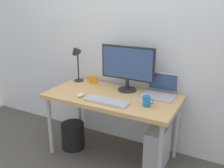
{
  "coord_description": "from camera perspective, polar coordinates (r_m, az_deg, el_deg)",
  "views": [
    {
      "loc": [
        1.1,
        -2.09,
        1.62
      ],
      "look_at": [
        0.0,
        0.0,
        0.82
      ],
      "focal_mm": 40.11,
      "sensor_mm": 36.0,
      "label": 1
    }
  ],
  "objects": [
    {
      "name": "ground_plane",
      "position": [
        2.87,
        0.0,
        -15.75
      ],
      "size": [
        6.0,
        6.0,
        0.0
      ],
      "primitive_type": "plane",
      "color": "#4C4742"
    },
    {
      "name": "back_wall",
      "position": [
        2.74,
        3.92,
        11.88
      ],
      "size": [
        4.4,
        0.04,
        2.6
      ],
      "primitive_type": "cube",
      "color": "silver",
      "rests_on": "ground_plane"
    },
    {
      "name": "desk",
      "position": [
        2.56,
        0.0,
        -3.9
      ],
      "size": [
        1.34,
        0.67,
        0.7
      ],
      "color": "tan",
      "rests_on": "ground_plane"
    },
    {
      "name": "monitor",
      "position": [
        2.6,
        3.55,
        4.21
      ],
      "size": [
        0.59,
        0.2,
        0.48
      ],
      "color": "#232328",
      "rests_on": "desk"
    },
    {
      "name": "laptop",
      "position": [
        2.56,
        10.92,
        -1.38
      ],
      "size": [
        0.32,
        0.28,
        0.22
      ],
      "color": "#B2B2B7",
      "rests_on": "desk"
    },
    {
      "name": "desk_lamp",
      "position": [
        2.91,
        -8.2,
        6.47
      ],
      "size": [
        0.11,
        0.16,
        0.45
      ],
      "color": "#232328",
      "rests_on": "desk"
    },
    {
      "name": "keyboard",
      "position": [
        2.36,
        -1.29,
        -3.97
      ],
      "size": [
        0.44,
        0.14,
        0.02
      ],
      "primitive_type": "cube",
      "color": "#B2B2B7",
      "rests_on": "desk"
    },
    {
      "name": "mouse",
      "position": [
        2.52,
        -7.1,
        -2.49
      ],
      "size": [
        0.06,
        0.09,
        0.03
      ],
      "primitive_type": "ellipsoid",
      "color": "silver",
      "rests_on": "desk"
    },
    {
      "name": "coffee_mug",
      "position": [
        2.28,
        7.91,
        -3.91
      ],
      "size": [
        0.11,
        0.07,
        0.1
      ],
      "color": "#1E72BF",
      "rests_on": "desk"
    },
    {
      "name": "photo_frame",
      "position": [
        2.88,
        -4.28,
        1.0
      ],
      "size": [
        0.11,
        0.03,
        0.09
      ],
      "primitive_type": "cube",
      "rotation": [
        0.14,
        0.0,
        0.0
      ],
      "color": "orange",
      "rests_on": "desk"
    },
    {
      "name": "computer_tower",
      "position": [
        2.64,
        10.35,
        -13.95
      ],
      "size": [
        0.18,
        0.36,
        0.42
      ],
      "primitive_type": "cube",
      "color": "#B2B2B7",
      "rests_on": "ground_plane"
    },
    {
      "name": "wastebasket",
      "position": [
        2.95,
        -8.88,
        -11.52
      ],
      "size": [
        0.26,
        0.26,
        0.3
      ],
      "primitive_type": "cylinder",
      "color": "black",
      "rests_on": "ground_plane"
    }
  ]
}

